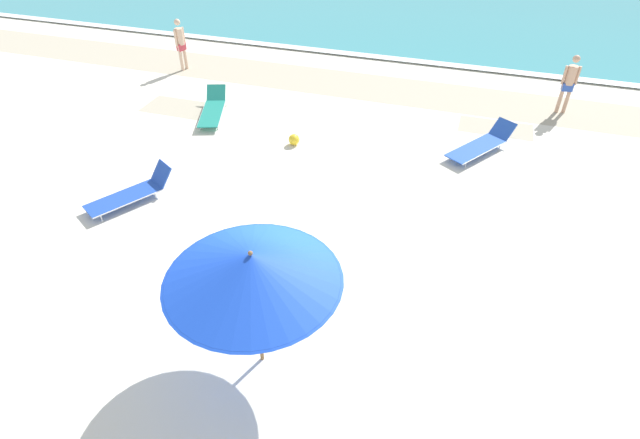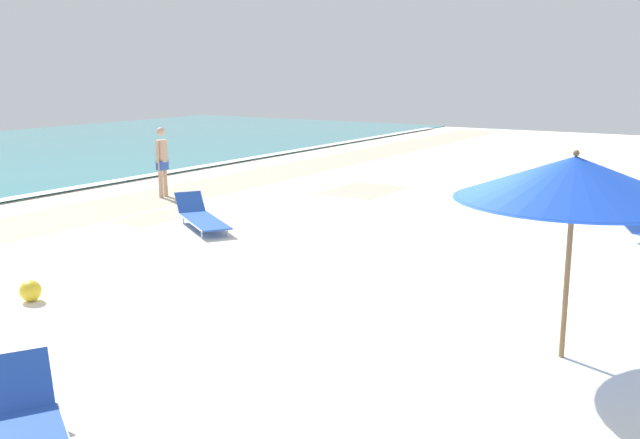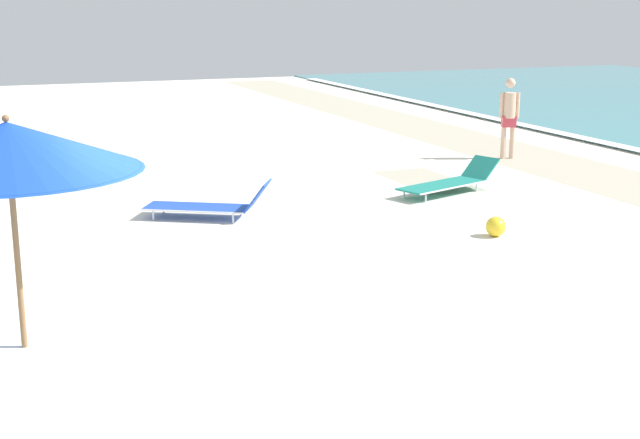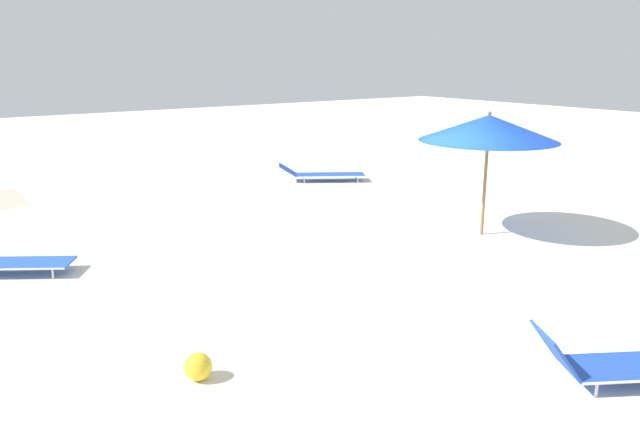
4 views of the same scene
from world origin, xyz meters
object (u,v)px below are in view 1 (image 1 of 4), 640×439
sun_lounger_under_umbrella (132,193)px  beach_ball (294,140)px  sun_lounger_beside_umbrella (481,144)px  sun_lounger_near_water_left (213,109)px  beachgoer_shoreline_child (180,42)px  beach_umbrella (252,268)px  beachgoer_wading_adult (569,81)px

sun_lounger_under_umbrella → beach_ball: sun_lounger_under_umbrella is taller
sun_lounger_beside_umbrella → sun_lounger_near_water_left: bearing=-144.8°
sun_lounger_under_umbrella → sun_lounger_beside_umbrella: size_ratio=0.91×
sun_lounger_under_umbrella → beachgoer_shoreline_child: beachgoer_shoreline_child is taller
beach_umbrella → beachgoer_wading_adult: (5.11, 11.15, -1.03)m
beach_ball → beachgoer_shoreline_child: bearing=145.2°
sun_lounger_beside_umbrella → beachgoer_wading_adult: (2.17, 3.19, 0.79)m
beachgoer_wading_adult → beach_ball: bearing=22.2°
sun_lounger_near_water_left → beach_ball: bearing=-36.5°
sun_lounger_near_water_left → beachgoer_shoreline_child: 4.13m
sun_lounger_beside_umbrella → sun_lounger_near_water_left: 7.83m
beach_ball → sun_lounger_near_water_left: bearing=162.8°
beach_umbrella → beachgoer_wading_adult: 12.31m
sun_lounger_under_umbrella → beachgoer_shoreline_child: size_ratio=1.15×
beachgoer_shoreline_child → sun_lounger_beside_umbrella: bearing=-88.6°
beach_umbrella → beachgoer_wading_adult: size_ratio=1.45×
sun_lounger_beside_umbrella → beachgoer_shoreline_child: bearing=-161.4°
beach_umbrella → beachgoer_shoreline_child: bearing=125.3°
sun_lounger_under_umbrella → beachgoer_shoreline_child: (-3.00, 7.54, 0.78)m
beachgoer_wading_adult → beach_umbrella: bearing=55.8°
beach_umbrella → beachgoer_wading_adult: beach_umbrella is taller
beach_umbrella → sun_lounger_under_umbrella: beach_umbrella is taller
beach_umbrella → beachgoer_wading_adult: bearing=65.4°
beach_umbrella → sun_lounger_under_umbrella: bearing=145.5°
sun_lounger_under_umbrella → beachgoer_wading_adult: 12.60m
sun_lounger_beside_umbrella → beachgoer_shoreline_child: size_ratio=1.26×
sun_lounger_beside_umbrella → beachgoer_wading_adult: beachgoer_wading_adult is taller
sun_lounger_under_umbrella → sun_lounger_near_water_left: (-0.29, 4.53, -0.01)m
sun_lounger_under_umbrella → sun_lounger_beside_umbrella: bearing=62.9°
sun_lounger_near_water_left → beach_umbrella: bearing=-76.9°
beach_umbrella → sun_lounger_near_water_left: 9.29m
beach_ball → beach_umbrella: bearing=-74.0°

